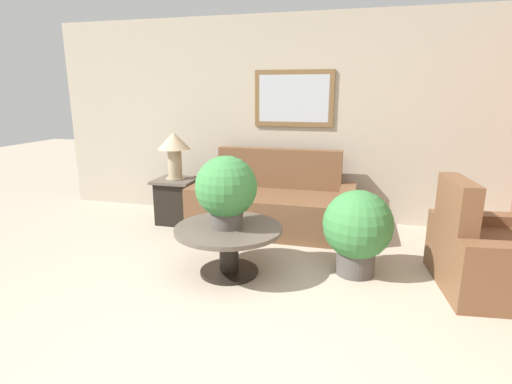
% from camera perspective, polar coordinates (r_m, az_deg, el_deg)
% --- Properties ---
extents(ground_plane, '(20.00, 20.00, 0.00)m').
position_cam_1_polar(ground_plane, '(2.81, -3.10, -21.99)').
color(ground_plane, tan).
extents(wall_back, '(6.98, 0.09, 2.60)m').
position_cam_1_polar(wall_back, '(5.26, 6.92, 10.24)').
color(wall_back, '#B2A893').
rests_on(wall_back, ground_plane).
extents(couch_main, '(1.94, 0.90, 0.96)m').
position_cam_1_polar(couch_main, '(4.90, 2.50, -1.92)').
color(couch_main, brown).
rests_on(couch_main, ground_plane).
extents(armchair, '(1.00, 1.08, 0.96)m').
position_cam_1_polar(armchair, '(3.97, 30.68, -7.94)').
color(armchair, brown).
rests_on(armchair, ground_plane).
extents(coffee_table, '(0.99, 0.99, 0.45)m').
position_cam_1_polar(coffee_table, '(3.71, -3.91, -6.81)').
color(coffee_table, black).
rests_on(coffee_table, ground_plane).
extents(side_table, '(0.51, 0.51, 0.57)m').
position_cam_1_polar(side_table, '(5.25, -11.25, -1.16)').
color(side_table, black).
rests_on(side_table, ground_plane).
extents(table_lamp, '(0.41, 0.41, 0.59)m').
position_cam_1_polar(table_lamp, '(5.12, -11.62, 6.32)').
color(table_lamp, tan).
rests_on(table_lamp, side_table).
extents(potted_plant_on_table, '(0.56, 0.56, 0.65)m').
position_cam_1_polar(potted_plant_on_table, '(3.58, -4.28, 0.39)').
color(potted_plant_on_table, '#4C4742').
rests_on(potted_plant_on_table, coffee_table).
extents(potted_plant_floor, '(0.64, 0.64, 0.80)m').
position_cam_1_polar(potted_plant_floor, '(3.77, 14.29, -5.10)').
color(potted_plant_floor, '#4C4742').
rests_on(potted_plant_floor, ground_plane).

